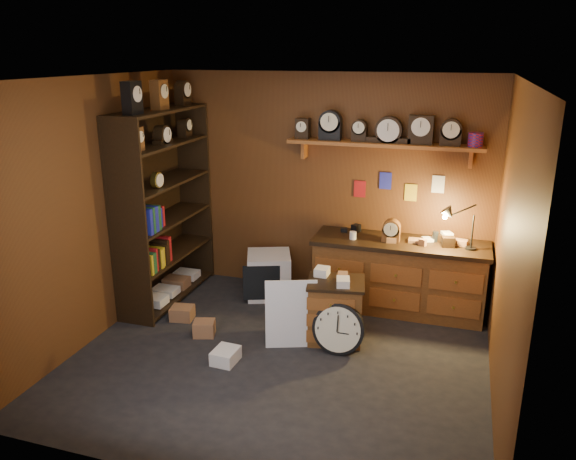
{
  "coord_description": "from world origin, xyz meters",
  "views": [
    {
      "loc": [
        1.58,
        -4.7,
        2.92
      ],
      "look_at": [
        -0.02,
        0.35,
        1.23
      ],
      "focal_mm": 35.0,
      "sensor_mm": 36.0,
      "label": 1
    }
  ],
  "objects_px": {
    "shelving_unit": "(161,199)",
    "big_round_clock": "(338,329)",
    "workbench": "(399,272)",
    "low_cabinet": "(335,308)"
  },
  "relations": [
    {
      "from": "shelving_unit",
      "to": "low_cabinet",
      "type": "xyz_separation_m",
      "value": [
        2.23,
        -0.45,
        -0.89
      ]
    },
    {
      "from": "shelving_unit",
      "to": "big_round_clock",
      "type": "bearing_deg",
      "value": -16.76
    },
    {
      "from": "low_cabinet",
      "to": "workbench",
      "type": "bearing_deg",
      "value": 50.0
    },
    {
      "from": "big_round_clock",
      "to": "shelving_unit",
      "type": "bearing_deg",
      "value": 163.24
    },
    {
      "from": "shelving_unit",
      "to": "big_round_clock",
      "type": "xyz_separation_m",
      "value": [
        2.32,
        -0.7,
        -0.99
      ]
    },
    {
      "from": "workbench",
      "to": "low_cabinet",
      "type": "relative_size",
      "value": 2.64
    },
    {
      "from": "workbench",
      "to": "big_round_clock",
      "type": "distance_m",
      "value": 1.29
    },
    {
      "from": "big_round_clock",
      "to": "workbench",
      "type": "bearing_deg",
      "value": 69.51
    },
    {
      "from": "low_cabinet",
      "to": "shelving_unit",
      "type": "bearing_deg",
      "value": 158.44
    },
    {
      "from": "shelving_unit",
      "to": "workbench",
      "type": "distance_m",
      "value": 2.92
    }
  ]
}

